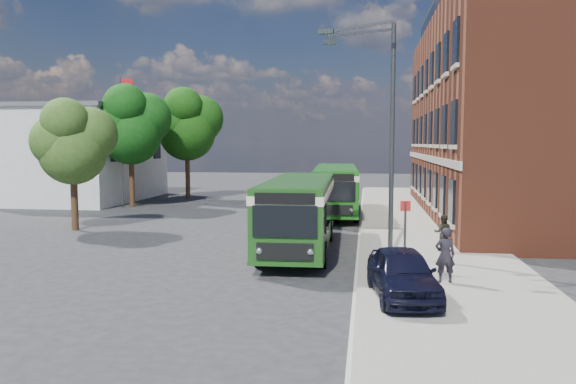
# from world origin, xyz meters

# --- Properties ---
(ground) EXTENTS (120.00, 120.00, 0.00)m
(ground) POSITION_xyz_m (0.00, 0.00, 0.00)
(ground) COLOR #262628
(ground) RESTS_ON ground
(pavement) EXTENTS (6.00, 48.00, 0.15)m
(pavement) POSITION_xyz_m (7.00, 8.00, 0.07)
(pavement) COLOR gray
(pavement) RESTS_ON ground
(kerb_line) EXTENTS (0.12, 48.00, 0.01)m
(kerb_line) POSITION_xyz_m (3.95, 8.00, 0.01)
(kerb_line) COLOR beige
(kerb_line) RESTS_ON ground
(brick_office) EXTENTS (12.10, 26.00, 14.20)m
(brick_office) POSITION_xyz_m (14.00, 12.00, 6.97)
(brick_office) COLOR maroon
(brick_office) RESTS_ON ground
(white_building) EXTENTS (9.40, 13.40, 7.30)m
(white_building) POSITION_xyz_m (-18.00, 18.00, 3.66)
(white_building) COLOR silver
(white_building) RESTS_ON ground
(flagpole) EXTENTS (0.95, 0.10, 9.00)m
(flagpole) POSITION_xyz_m (-12.45, 13.00, 4.94)
(flagpole) COLOR #343739
(flagpole) RESTS_ON ground
(street_lamp) EXTENTS (2.96, 2.38, 9.00)m
(street_lamp) POSITION_xyz_m (4.84, -2.00, 4.79)
(street_lamp) COLOR #343739
(street_lamp) RESTS_ON ground
(bus_stop_sign) EXTENTS (0.35, 0.08, 2.52)m
(bus_stop_sign) POSITION_xyz_m (5.60, -4.20, 1.51)
(bus_stop_sign) COLOR #343739
(bus_stop_sign) RESTS_ON ground
(bus_front) EXTENTS (2.85, 10.44, 3.02)m
(bus_front) POSITION_xyz_m (1.47, -0.65, 1.83)
(bus_front) COLOR #1B4D16
(bus_front) RESTS_ON ground
(bus_rear) EXTENTS (3.14, 11.68, 3.02)m
(bus_rear) POSITION_xyz_m (2.32, 11.67, 1.83)
(bus_rear) COLOR #195F15
(bus_rear) RESTS_ON ground
(parked_car) EXTENTS (2.20, 4.33, 1.41)m
(parked_car) POSITION_xyz_m (5.29, -7.97, 0.86)
(parked_car) COLOR black
(parked_car) RESTS_ON pavement
(pedestrian_a) EXTENTS (0.68, 0.48, 1.74)m
(pedestrian_a) POSITION_xyz_m (6.72, -6.00, 1.02)
(pedestrian_a) COLOR black
(pedestrian_a) RESTS_ON pavement
(pedestrian_b) EXTENTS (0.81, 0.68, 1.49)m
(pedestrian_b) POSITION_xyz_m (7.35, -0.70, 0.90)
(pedestrian_b) COLOR black
(pedestrian_b) RESTS_ON pavement
(tree_left) EXTENTS (4.02, 3.82, 6.79)m
(tree_left) POSITION_xyz_m (-10.68, 3.19, 4.60)
(tree_left) COLOR #392514
(tree_left) RESTS_ON ground
(tree_mid) EXTENTS (5.09, 4.84, 8.59)m
(tree_mid) POSITION_xyz_m (-12.13, 13.74, 5.83)
(tree_mid) COLOR #392514
(tree_mid) RESTS_ON ground
(tree_right) EXTENTS (5.26, 5.01, 8.89)m
(tree_right) POSITION_xyz_m (-9.92, 19.53, 6.03)
(tree_right) COLOR #392514
(tree_right) RESTS_ON ground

